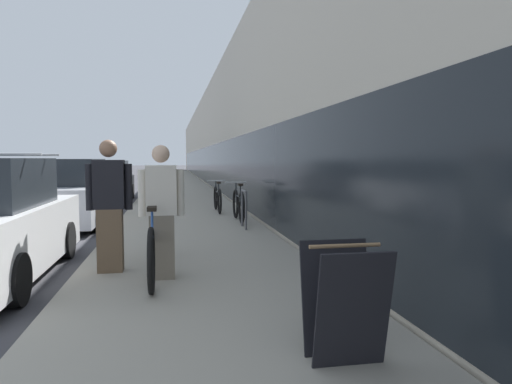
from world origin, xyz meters
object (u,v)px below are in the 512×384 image
at_px(bike_rack_hoop, 244,205).
at_px(vintage_roadster_curbside, 66,195).
at_px(person_rider, 162,212).
at_px(person_bystander, 110,206).
at_px(parked_sedan_far, 104,183).
at_px(cruiser_bike_nearest, 238,205).
at_px(tandem_bicycle, 155,242).
at_px(sandwich_board_sign, 344,302).
at_px(cruiser_bike_middle, 218,199).

relative_size(bike_rack_hoop, vintage_roadster_curbside, 0.20).
distance_m(person_rider, vintage_roadster_curbside, 6.46).
xyz_separation_m(person_bystander, parked_sedan_far, (-1.67, 11.49, -0.29)).
relative_size(cruiser_bike_nearest, parked_sedan_far, 0.37).
xyz_separation_m(vintage_roadster_curbside, parked_sedan_far, (0.08, 5.99, -0.03)).
bearing_deg(person_rider, tandem_bicycle, 105.87).
height_order(tandem_bicycle, parked_sedan_far, parked_sedan_far).
height_order(tandem_bicycle, sandwich_board_sign, tandem_bicycle).
relative_size(person_rider, bike_rack_hoop, 2.02).
xyz_separation_m(person_bystander, cruiser_bike_middle, (2.13, 6.72, -0.52)).
relative_size(cruiser_bike_nearest, vintage_roadster_curbside, 0.41).
bearing_deg(cruiser_bike_nearest, vintage_roadster_curbside, 169.19).
distance_m(tandem_bicycle, person_rider, 0.60).
bearing_deg(person_bystander, parked_sedan_far, 98.25).
xyz_separation_m(sandwich_board_sign, vintage_roadster_curbside, (-3.85, 8.67, 0.19)).
height_order(person_rider, bike_rack_hoop, person_rider).
height_order(person_rider, sandwich_board_sign, person_rider).
height_order(tandem_bicycle, vintage_roadster_curbside, vintage_roadster_curbside).
xyz_separation_m(person_bystander, vintage_roadster_curbside, (-1.74, 5.49, -0.26)).
bearing_deg(vintage_roadster_curbside, parked_sedan_far, 89.24).
relative_size(person_bystander, parked_sedan_far, 0.38).
bearing_deg(person_bystander, vintage_roadster_curbside, 107.62).
height_order(person_bystander, vintage_roadster_curbside, person_bystander).
distance_m(cruiser_bike_nearest, vintage_roadster_curbside, 4.27).
relative_size(tandem_bicycle, person_rider, 1.71).
bearing_deg(person_rider, parked_sedan_far, 101.17).
bearing_deg(sandwich_board_sign, cruiser_bike_middle, 89.87).
xyz_separation_m(cruiser_bike_nearest, cruiser_bike_middle, (-0.32, 2.03, -0.02)).
relative_size(tandem_bicycle, parked_sedan_far, 0.61).
height_order(cruiser_bike_middle, sandwich_board_sign, same).
height_order(person_bystander, cruiser_bike_nearest, person_bystander).
xyz_separation_m(person_rider, cruiser_bike_nearest, (1.75, 5.18, -0.46)).
relative_size(sandwich_board_sign, parked_sedan_far, 0.19).
bearing_deg(vintage_roadster_curbside, cruiser_bike_nearest, -10.81).
distance_m(person_bystander, sandwich_board_sign, 3.84).
bearing_deg(cruiser_bike_nearest, person_bystander, -117.53).
height_order(tandem_bicycle, person_rider, person_rider).
bearing_deg(person_bystander, person_rider, -34.71).
distance_m(person_rider, sandwich_board_sign, 3.07).
bearing_deg(vintage_roadster_curbside, person_bystander, -72.38).
distance_m(bike_rack_hoop, cruiser_bike_nearest, 1.18).
height_order(bike_rack_hoop, cruiser_bike_middle, cruiser_bike_middle).
distance_m(person_rider, cruiser_bike_nearest, 5.48).
bearing_deg(cruiser_bike_middle, person_rider, -101.23).
height_order(cruiser_bike_nearest, parked_sedan_far, parked_sedan_far).
distance_m(bike_rack_hoop, parked_sedan_far, 8.94).
bearing_deg(parked_sedan_far, person_bystander, -81.75).
relative_size(tandem_bicycle, bike_rack_hoop, 3.47).
bearing_deg(bike_rack_hoop, sandwich_board_sign, -92.50).
relative_size(tandem_bicycle, cruiser_bike_middle, 1.58).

